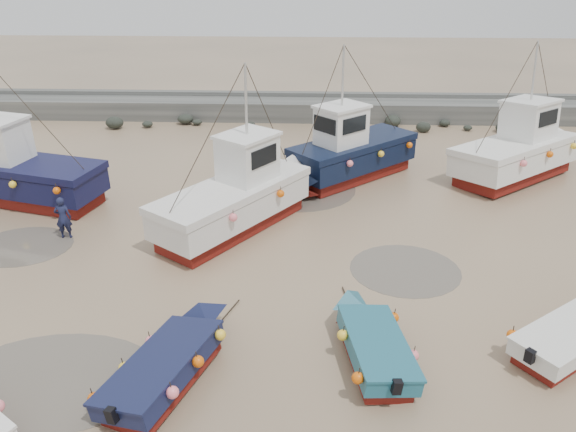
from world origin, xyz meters
name	(u,v)px	position (x,y,z in m)	size (l,w,h in m)	color
ground	(214,322)	(0.00, 0.00, 0.00)	(120.00, 120.00, 0.00)	#A08263
seawall	(269,109)	(0.05, 21.99, 0.63)	(60.00, 4.92, 1.50)	#60605C
puddle_a	(54,379)	(-3.67, -2.57, 0.00)	(5.46, 5.46, 0.01)	#5A5248
puddle_b	(405,270)	(6.03, 3.23, 0.00)	(3.76, 3.76, 0.01)	#5A5248
puddle_c	(23,246)	(-7.80, 4.36, 0.00)	(3.65, 3.65, 0.01)	#5A5248
puddle_d	(299,188)	(2.25, 10.32, 0.00)	(5.18, 5.18, 0.01)	#5A5248
dinghy_1	(173,360)	(-0.62, -2.35, 0.55)	(3.07, 5.80, 1.43)	maroon
dinghy_2	(371,339)	(4.41, -1.34, 0.56)	(2.12, 5.38, 1.43)	maroon
cabin_boat_0	(13,171)	(-9.88, 8.47, 1.35)	(9.78, 4.41, 6.22)	maroon
cabin_boat_1	(243,193)	(0.16, 6.52, 1.34)	(6.72, 8.82, 6.22)	maroon
cabin_boat_2	(344,153)	(4.31, 11.34, 1.36)	(7.89, 7.23, 6.22)	maroon
cabin_boat_3	(524,149)	(12.81, 12.25, 1.36)	(8.35, 7.00, 6.22)	maroon
person	(67,237)	(-6.44, 5.11, 0.00)	(0.60, 0.39, 1.65)	#161A37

